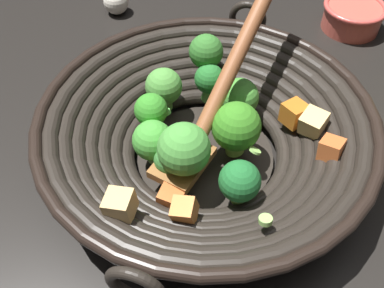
{
  "coord_description": "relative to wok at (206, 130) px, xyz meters",
  "views": [
    {
      "loc": [
        0.19,
        -0.28,
        0.41
      ],
      "look_at": [
        -0.01,
        -0.01,
        0.03
      ],
      "focal_mm": 40.11,
      "sensor_mm": 36.0,
      "label": 1
    }
  ],
  "objects": [
    {
      "name": "prep_bowl",
      "position": [
        0.03,
        0.38,
        -0.03
      ],
      "size": [
        0.1,
        0.1,
        0.04
      ],
      "color": "#D15647",
      "rests_on": "ground"
    },
    {
      "name": "ground_plane",
      "position": [
        0.0,
        -0.0,
        -0.05
      ],
      "size": [
        4.0,
        4.0,
        0.0
      ],
      "primitive_type": "plane",
      "color": "black"
    },
    {
      "name": "garlic_bulb",
      "position": [
        -0.32,
        0.18,
        -0.03
      ],
      "size": [
        0.04,
        0.04,
        0.04
      ],
      "primitive_type": "sphere",
      "color": "silver",
      "rests_on": "ground"
    },
    {
      "name": "wok",
      "position": [
        0.0,
        0.0,
        0.0
      ],
      "size": [
        0.39,
        0.42,
        0.21
      ],
      "color": "black",
      "rests_on": "ground"
    }
  ]
}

